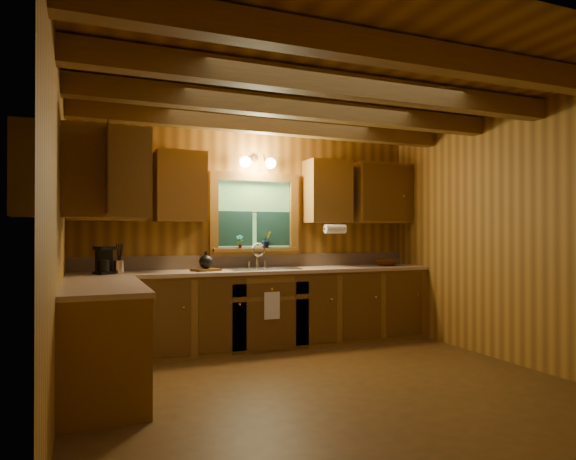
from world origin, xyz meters
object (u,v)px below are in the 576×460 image
(cutting_board, at_px, (206,270))
(wicker_basket, at_px, (385,263))
(coffee_maker, at_px, (104,260))
(sink, at_px, (262,273))

(cutting_board, bearing_deg, wicker_basket, -18.87)
(coffee_maker, bearing_deg, cutting_board, -23.06)
(sink, bearing_deg, coffee_maker, -177.83)
(sink, distance_m, cutting_board, 0.68)
(coffee_maker, height_order, wicker_basket, coffee_maker)
(cutting_board, distance_m, wicker_basket, 2.35)
(sink, bearing_deg, wicker_basket, -0.71)
(sink, relative_size, coffee_maker, 2.89)
(coffee_maker, bearing_deg, sink, -22.00)
(sink, distance_m, wicker_basket, 1.68)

